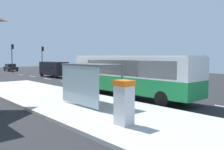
% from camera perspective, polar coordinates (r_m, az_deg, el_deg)
% --- Properties ---
extents(ground_plane, '(56.00, 92.00, 0.04)m').
position_cam_1_polar(ground_plane, '(30.06, -11.47, -1.63)').
color(ground_plane, '#262628').
extents(sidewalk_platform, '(6.20, 30.00, 0.18)m').
position_cam_1_polar(sidewalk_platform, '(16.58, -10.27, -6.19)').
color(sidewalk_platform, beige).
rests_on(sidewalk_platform, ground).
extents(lane_stripe_seg_1, '(0.16, 2.20, 0.01)m').
position_cam_1_polar(lane_stripe_seg_1, '(18.83, 12.47, -5.20)').
color(lane_stripe_seg_1, silver).
rests_on(lane_stripe_seg_1, ground).
extents(lane_stripe_seg_2, '(0.16, 2.20, 0.01)m').
position_cam_1_polar(lane_stripe_seg_2, '(22.13, 2.00, -3.65)').
color(lane_stripe_seg_2, silver).
rests_on(lane_stripe_seg_2, ground).
extents(lane_stripe_seg_3, '(0.16, 2.20, 0.01)m').
position_cam_1_polar(lane_stripe_seg_3, '(25.99, -5.54, -2.45)').
color(lane_stripe_seg_3, silver).
rests_on(lane_stripe_seg_3, ground).
extents(lane_stripe_seg_4, '(0.16, 2.20, 0.01)m').
position_cam_1_polar(lane_stripe_seg_4, '(30.18, -11.05, -1.55)').
color(lane_stripe_seg_4, silver).
rests_on(lane_stripe_seg_4, ground).
extents(lane_stripe_seg_5, '(0.16, 2.20, 0.01)m').
position_cam_1_polar(lane_stripe_seg_5, '(34.58, -15.19, -0.86)').
color(lane_stripe_seg_5, silver).
rests_on(lane_stripe_seg_5, ground).
extents(lane_stripe_seg_6, '(0.16, 2.20, 0.01)m').
position_cam_1_polar(lane_stripe_seg_6, '(39.13, -18.38, -0.33)').
color(lane_stripe_seg_6, silver).
rests_on(lane_stripe_seg_6, ground).
extents(lane_stripe_seg_7, '(0.16, 2.20, 0.01)m').
position_cam_1_polar(lane_stripe_seg_7, '(43.78, -20.90, 0.10)').
color(lane_stripe_seg_7, silver).
rests_on(lane_stripe_seg_7, ground).
extents(bus, '(2.77, 11.07, 3.21)m').
position_cam_1_polar(bus, '(18.26, 4.44, 0.40)').
color(bus, '#1E8C47').
rests_on(bus, ground).
extents(white_van, '(2.23, 5.29, 2.30)m').
position_cam_1_polar(white_van, '(36.95, -13.71, 1.58)').
color(white_van, black).
rests_on(white_van, ground).
extents(sedan_near, '(1.94, 4.45, 1.52)m').
position_cam_1_polar(sedan_near, '(55.07, -22.96, 1.70)').
color(sedan_near, black).
rests_on(sedan_near, ground).
extents(ticket_machine, '(0.66, 0.76, 1.94)m').
position_cam_1_polar(ticket_machine, '(10.38, 2.88, -6.47)').
color(ticket_machine, silver).
rests_on(ticket_machine, sidewalk_platform).
extents(recycling_bin_orange, '(0.52, 0.52, 0.95)m').
position_cam_1_polar(recycling_bin_orange, '(18.27, -5.52, -3.35)').
color(recycling_bin_orange, orange).
rests_on(recycling_bin_orange, sidewalk_platform).
extents(recycling_bin_yellow, '(0.52, 0.52, 0.95)m').
position_cam_1_polar(recycling_bin_yellow, '(18.84, -6.76, -3.12)').
color(recycling_bin_yellow, yellow).
rests_on(recycling_bin_yellow, sidewalk_platform).
extents(traffic_light_near_side, '(0.49, 0.28, 5.03)m').
position_cam_1_polar(traffic_light_near_side, '(48.10, -16.19, 4.56)').
color(traffic_light_near_side, '#2D2D2D').
rests_on(traffic_light_near_side, ground).
extents(traffic_light_median, '(0.49, 0.28, 5.36)m').
position_cam_1_polar(traffic_light_median, '(47.70, -22.60, 4.64)').
color(traffic_light_median, '#2D2D2D').
rests_on(traffic_light_median, ground).
extents(bus_shelter, '(1.80, 4.00, 2.50)m').
position_cam_1_polar(bus_shelter, '(14.51, -6.08, 0.34)').
color(bus_shelter, '#4C4C51').
rests_on(bus_shelter, sidewalk_platform).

